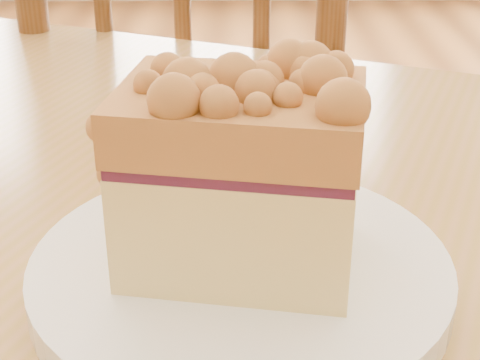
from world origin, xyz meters
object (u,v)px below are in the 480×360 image
at_px(cake_slice, 242,162).
at_px(plate, 240,273).
at_px(cafe_chair_main, 195,174).
at_px(cafe_table_main, 99,348).

bearing_deg(cake_slice, plate, -129.65).
distance_m(plate, cake_slice, 0.07).
xyz_separation_m(cafe_chair_main, plate, (0.06, -0.68, 0.27)).
distance_m(cafe_table_main, cafe_chair_main, 0.63).
relative_size(cafe_table_main, cake_slice, 10.57).
xyz_separation_m(cafe_chair_main, cake_slice, (0.06, -0.68, 0.34)).
bearing_deg(cafe_table_main, cake_slice, -12.78).
distance_m(cafe_table_main, plate, 0.16).
bearing_deg(cake_slice, cafe_table_main, 154.28).
xyz_separation_m(cafe_table_main, cafe_chair_main, (0.03, 0.61, -0.17)).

